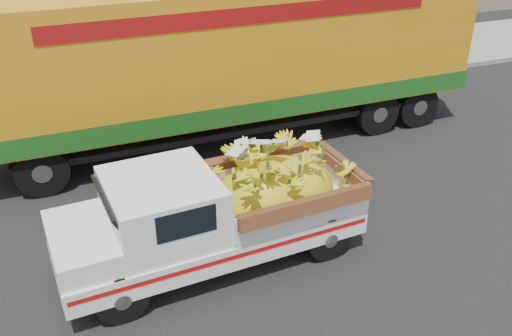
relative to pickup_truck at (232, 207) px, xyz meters
name	(u,v)px	position (x,y,z in m)	size (l,w,h in m)	color
ground	(211,255)	(-0.38, 0.09, -0.96)	(100.00, 100.00, 0.00)	black
curb	(137,112)	(-0.38, 6.86, -0.89)	(60.00, 0.25, 0.15)	gray
sidewalk	(124,86)	(-0.38, 8.96, -0.89)	(60.00, 4.00, 0.14)	gray
pickup_truck	(232,207)	(0.00, 0.00, 0.00)	(5.23, 2.22, 1.79)	black
semi_trailer	(232,56)	(1.55, 4.40, 1.16)	(12.01, 2.67, 3.80)	black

